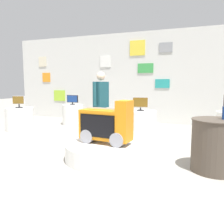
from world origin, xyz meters
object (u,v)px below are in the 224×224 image
main_display_pedestal (106,151)px  shopper_browsing_near_truck (101,101)px  display_pedestal_right_rear (20,119)px  novelty_firetruck_tv (106,126)px  tv_on_left_rear (141,103)px  tv_on_right_rear (19,101)px  side_table_round (215,145)px  display_pedestal_center_rear (73,115)px  display_pedestal_left_rear (140,123)px  tv_on_center_rear (72,99)px

main_display_pedestal → shopper_browsing_near_truck: shopper_browsing_near_truck is taller
display_pedestal_right_rear → novelty_firetruck_tv: bearing=-24.6°
tv_on_left_rear → tv_on_right_rear: size_ratio=1.16×
display_pedestal_right_rear → side_table_round: bearing=-15.8°
display_pedestal_right_rear → shopper_browsing_near_truck: 2.89m
tv_on_right_rear → display_pedestal_center_rear: bearing=55.3°
display_pedestal_center_rear → side_table_round: (4.24, -2.90, 0.09)m
novelty_firetruck_tv → tv_on_left_rear: (0.14, 2.09, 0.25)m
tv_on_right_rear → novelty_firetruck_tv: bearing=-24.5°
tv_on_left_rear → side_table_round: 2.66m
side_table_round → shopper_browsing_near_truck: 2.72m
tv_on_left_rear → side_table_round: bearing=-50.2°
tv_on_right_rear → display_pedestal_left_rear: bearing=8.7°
display_pedestal_left_rear → tv_on_right_rear: (-3.54, -0.54, 0.53)m
main_display_pedestal → side_table_round: 1.86m
display_pedestal_center_rear → shopper_browsing_near_truck: (1.81, -1.80, 0.63)m
display_pedestal_center_rear → tv_on_center_rear: (0.00, -0.00, 0.52)m
display_pedestal_right_rear → side_table_round: (5.22, -1.48, 0.09)m
tv_on_center_rear → side_table_round: bearing=-34.3°
novelty_firetruck_tv → display_pedestal_center_rear: (-2.42, 2.97, -0.28)m
tv_on_center_rear → tv_on_right_rear: bearing=-124.8°
display_pedestal_center_rear → display_pedestal_right_rear: 1.73m
shopper_browsing_near_truck → novelty_firetruck_tv: bearing=-62.9°
tv_on_center_rear → tv_on_right_rear: tv_on_right_rear is taller
novelty_firetruck_tv → shopper_browsing_near_truck: (-0.60, 1.18, 0.35)m
main_display_pedestal → tv_on_right_rear: size_ratio=4.13×
display_pedestal_center_rear → tv_on_right_rear: size_ratio=1.97×
novelty_firetruck_tv → display_pedestal_left_rear: bearing=86.0°
tv_on_center_rear → display_pedestal_left_rear: bearing=-18.9°
tv_on_left_rear → display_pedestal_center_rear: tv_on_left_rear is taller
display_pedestal_center_rear → side_table_round: bearing=-34.4°
tv_on_center_rear → display_pedestal_right_rear: bearing=-124.8°
novelty_firetruck_tv → display_pedestal_center_rear: size_ratio=1.40×
display_pedestal_left_rear → tv_on_left_rear: 0.53m
novelty_firetruck_tv → tv_on_center_rear: (-2.42, 2.97, 0.24)m
display_pedestal_right_rear → side_table_round: side_table_round is taller
display_pedestal_left_rear → display_pedestal_right_rear: (-3.54, -0.54, 0.00)m
display_pedestal_left_rear → display_pedestal_right_rear: bearing=-171.4°
main_display_pedestal → shopper_browsing_near_truck: 1.54m
tv_on_left_rear → display_pedestal_center_rear: (-2.56, 0.89, -0.53)m
novelty_firetruck_tv → tv_on_right_rear: 3.75m
main_display_pedestal → display_pedestal_center_rear: display_pedestal_center_rear is taller
main_display_pedestal → display_pedestal_center_rear: 3.82m
tv_on_center_rear → tv_on_right_rear: (-0.98, -1.42, 0.01)m
tv_on_left_rear → display_pedestal_left_rear: bearing=81.5°
novelty_firetruck_tv → tv_on_right_rear: size_ratio=2.76×
side_table_round → display_pedestal_center_rear: bearing=145.6°
display_pedestal_left_rear → tv_on_center_rear: size_ratio=2.07×
side_table_round → tv_on_center_rear: bearing=145.7°
main_display_pedestal → display_pedestal_left_rear: bearing=85.6°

